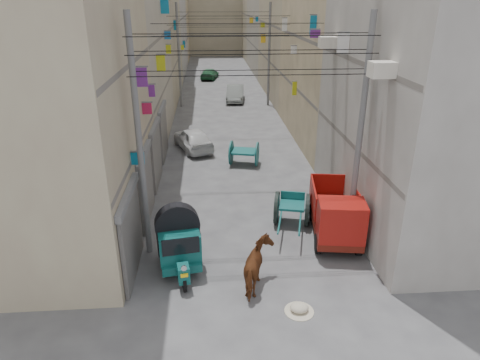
{
  "coord_description": "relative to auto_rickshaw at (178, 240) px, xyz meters",
  "views": [
    {
      "loc": [
        -1.35,
        -7.21,
        8.31
      ],
      "look_at": [
        -0.33,
        6.5,
        2.43
      ],
      "focal_mm": 32.0,
      "sensor_mm": 36.0,
      "label": 1
    }
  ],
  "objects": [
    {
      "name": "overhead_cables",
      "position": [
        2.47,
        9.49,
        5.72
      ],
      "size": [
        7.4,
        22.52,
        1.12
      ],
      "color": "black",
      "rests_on": "ground"
    },
    {
      "name": "building_row_left",
      "position": [
        -5.53,
        29.22,
        5.41
      ],
      "size": [
        8.0,
        62.0,
        14.0
      ],
      "color": "tan",
      "rests_on": "ground"
    },
    {
      "name": "mini_truck",
      "position": [
        5.61,
        1.2,
        -0.08
      ],
      "size": [
        2.1,
        3.79,
        2.02
      ],
      "rotation": [
        0.0,
        0.0,
        -0.15
      ],
      "color": "black",
      "rests_on": "ground"
    },
    {
      "name": "tonga_cart",
      "position": [
        4.26,
        2.73,
        -0.37
      ],
      "size": [
        1.72,
        3.03,
        1.29
      ],
      "rotation": [
        0.0,
        0.0,
        -0.24
      ],
      "color": "black",
      "rests_on": "ground"
    },
    {
      "name": "distant_car_green",
      "position": [
        1.29,
        36.0,
        -0.5
      ],
      "size": [
        2.27,
        4.03,
        1.1
      ],
      "primitive_type": "imported",
      "rotation": [
        0.0,
        0.0,
        2.94
      ],
      "color": "#216037",
      "rests_on": "ground"
    },
    {
      "name": "utility_poles",
      "position": [
        2.47,
        12.09,
        2.95
      ],
      "size": [
        7.4,
        22.2,
        8.0
      ],
      "color": "slate",
      "rests_on": "ground"
    },
    {
      "name": "second_cart",
      "position": [
        2.92,
        9.33,
        -0.35
      ],
      "size": [
        1.74,
        1.62,
        1.3
      ],
      "rotation": [
        0.0,
        0.0,
        -0.24
      ],
      "color": "#135453",
      "rests_on": "ground"
    },
    {
      "name": "horse",
      "position": [
        2.48,
        -1.29,
        -0.29
      ],
      "size": [
        1.19,
        1.92,
        1.51
      ],
      "primitive_type": "imported",
      "rotation": [
        0.0,
        0.0,
        2.92
      ],
      "color": "#5C2215",
      "rests_on": "ground"
    },
    {
      "name": "building_row_right",
      "position": [
        10.46,
        29.22,
        5.41
      ],
      "size": [
        8.0,
        62.0,
        14.0
      ],
      "color": "#A7A29C",
      "rests_on": "ground"
    },
    {
      "name": "signboards",
      "position": [
        2.46,
        16.75,
        2.38
      ],
      "size": [
        8.22,
        40.52,
        5.67
      ],
      "color": "#BDC415",
      "rests_on": "ground"
    },
    {
      "name": "feed_sack",
      "position": [
        3.54,
        -2.47,
        -0.91
      ],
      "size": [
        0.53,
        0.42,
        0.27
      ],
      "primitive_type": "ellipsoid",
      "color": "#BFB29F",
      "rests_on": "ground"
    },
    {
      "name": "auto_rickshaw",
      "position": [
        0.0,
        0.0,
        0.0
      ],
      "size": [
        1.72,
        2.6,
        1.78
      ],
      "rotation": [
        0.0,
        0.0,
        0.17
      ],
      "color": "black",
      "rests_on": "ground"
    },
    {
      "name": "end_cap_building",
      "position": [
        2.47,
        61.09,
        5.45
      ],
      "size": [
        22.0,
        10.0,
        13.0
      ],
      "primitive_type": "cube",
      "color": "tan",
      "rests_on": "ground"
    },
    {
      "name": "ac_units",
      "position": [
        6.12,
        2.76,
        6.39
      ],
      "size": [
        0.7,
        6.55,
        3.35
      ],
      "color": "beige",
      "rests_on": "ground"
    },
    {
      "name": "shutters_left",
      "position": [
        -1.45,
        5.47,
        0.45
      ],
      "size": [
        0.18,
        14.4,
        2.88
      ],
      "color": "#48484D",
      "rests_on": "ground"
    },
    {
      "name": "distant_car_grey",
      "position": [
        3.42,
        24.85,
        -0.38
      ],
      "size": [
        1.79,
        4.15,
        1.33
      ],
      "primitive_type": "imported",
      "rotation": [
        0.0,
        0.0,
        -0.1
      ],
      "color": "slate",
      "rests_on": "ground"
    },
    {
      "name": "distant_car_white",
      "position": [
        0.12,
        12.1,
        -0.39
      ],
      "size": [
        2.74,
        4.14,
        1.31
      ],
      "primitive_type": "imported",
      "rotation": [
        0.0,
        0.0,
        3.48
      ],
      "color": "silver",
      "rests_on": "ground"
    }
  ]
}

